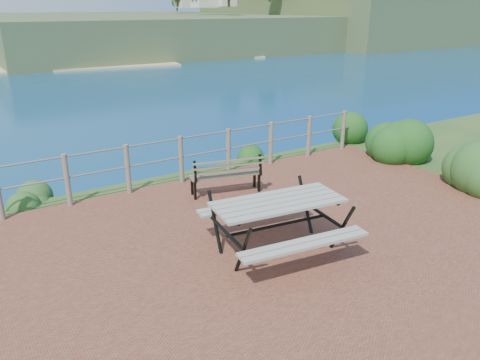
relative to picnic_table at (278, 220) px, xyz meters
name	(u,v)px	position (x,y,z in m)	size (l,w,h in m)	color
ground	(277,248)	(0.07, 0.09, -0.52)	(10.00, 7.00, 0.12)	brown
safety_railing	(181,157)	(0.07, 3.44, 0.05)	(9.40, 0.10, 1.00)	#6B5B4C
distant_bay	(310,16)	(173.13, 202.69, -2.05)	(290.00, 232.36, 24.00)	#3F5229
picnic_table	(278,220)	(0.00, 0.00, 0.00)	(2.02, 1.67, 0.82)	gray
park_bench	(226,169)	(0.53, 2.41, 0.01)	(1.45, 0.68, 0.80)	brown
shrub_right_front	(403,159)	(5.33, 2.01, -0.52)	(1.41, 1.41, 2.00)	#184716
shrub_right_back	(479,186)	(5.23, -0.02, -0.52)	(1.39, 1.39, 1.97)	#215825
shrub_right_edge	(351,143)	(5.34, 3.78, -0.52)	(1.01, 1.01, 1.44)	#184716
shrub_lip_west	(27,201)	(-2.88, 4.14, -0.52)	(0.75, 0.75, 0.48)	#215825
shrub_lip_east	(250,157)	(2.30, 4.20, -0.52)	(0.71, 0.71, 0.43)	#184716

